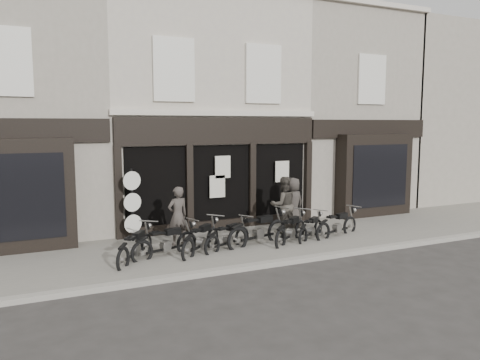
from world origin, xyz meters
name	(u,v)px	position (x,y,z in m)	size (l,w,h in m)	color
ground_plane	(261,253)	(0.00, 0.00, 0.00)	(90.00, 90.00, 0.00)	#2D2B28
pavement	(247,244)	(0.00, 0.90, 0.06)	(30.00, 4.20, 0.12)	slate
kerb	(282,262)	(0.00, -1.25, 0.07)	(30.00, 0.25, 0.13)	gray
central_building	(191,114)	(0.00, 5.95, 4.08)	(7.30, 6.22, 8.34)	#BEB6A3
neighbour_left	(12,113)	(-6.35, 5.90, 4.04)	(5.60, 6.73, 8.34)	gray
neighbour_right	(327,116)	(6.35, 5.90, 4.04)	(5.60, 6.73, 8.34)	gray
filler_right	(455,116)	(14.50, 6.00, 4.10)	(11.00, 6.00, 8.20)	gray
motorcycle_0	(136,249)	(-3.49, 0.43, 0.40)	(1.46, 1.78, 1.00)	black
motorcycle_1	(166,245)	(-2.65, 0.51, 0.40)	(2.04, 0.93, 1.01)	black
motorcycle_2	(201,242)	(-1.65, 0.44, 0.40)	(1.73, 1.60, 1.02)	black
motorcycle_3	(228,239)	(-0.81, 0.48, 0.38)	(1.83, 1.15, 0.95)	black
motorcycle_4	(259,233)	(0.22, 0.56, 0.45)	(2.29, 0.99, 1.13)	black
motorcycle_5	(291,232)	(1.24, 0.39, 0.40)	(1.83, 1.43, 1.01)	black
motorcycle_6	(311,230)	(2.04, 0.49, 0.36)	(1.63, 1.28, 0.90)	black
motorcycle_7	(337,227)	(2.97, 0.39, 0.40)	(2.01, 0.91, 0.99)	black
man_left	(178,216)	(-2.01, 1.46, 0.99)	(0.64, 0.42, 1.74)	#3E3833
man_centre	(283,205)	(1.60, 1.47, 1.05)	(0.91, 0.71, 1.86)	#3D3831
man_right	(293,203)	(2.23, 1.93, 1.00)	(0.86, 0.56, 1.75)	#37322E
advert_sign_post	(132,208)	(-3.13, 2.45, 1.14)	(0.56, 0.37, 2.35)	black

